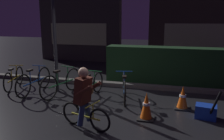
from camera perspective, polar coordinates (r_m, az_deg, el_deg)
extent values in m
plane|color=black|center=(5.56, -3.68, -10.27)|extent=(40.00, 40.00, 0.00)
cube|color=#56544F|center=(7.54, 1.75, -3.61)|extent=(12.00, 0.24, 0.12)
cube|color=#19381C|center=(8.09, 15.81, 1.08)|extent=(4.80, 0.70, 1.23)
cube|color=#383330|center=(12.34, -7.98, 11.81)|extent=(4.35, 0.50, 4.06)
cube|color=#BFCC8C|center=(12.11, -8.40, 8.80)|extent=(3.04, 0.04, 1.10)
cube|color=#42382D|center=(12.11, 21.93, 12.55)|extent=(5.19, 0.50, 4.70)
cube|color=#BFCC8C|center=(11.87, 21.70, 7.99)|extent=(3.63, 0.04, 1.10)
cylinder|color=#2D2D33|center=(6.96, -13.92, 6.40)|extent=(0.10, 0.10, 2.91)
torus|color=black|center=(8.34, -21.97, -1.22)|extent=(0.21, 0.60, 0.61)
torus|color=black|center=(7.53, -24.41, -2.84)|extent=(0.21, 0.60, 0.61)
cylinder|color=gold|center=(7.93, -23.13, -1.99)|extent=(0.29, 0.88, 0.04)
cylinder|color=gold|center=(7.75, -23.67, -1.07)|extent=(0.03, 0.03, 0.34)
cube|color=black|center=(7.72, -23.78, 0.16)|extent=(0.15, 0.22, 0.05)
cylinder|color=gold|center=(8.11, -22.59, -0.25)|extent=(0.03, 0.03, 0.38)
cylinder|color=gold|center=(8.08, -22.70, 1.07)|extent=(0.45, 0.15, 0.02)
torus|color=black|center=(7.61, -16.50, -1.80)|extent=(0.06, 0.68, 0.68)
torus|color=black|center=(6.81, -21.16, -3.79)|extent=(0.06, 0.68, 0.68)
cylinder|color=#19479E|center=(7.20, -18.70, -2.74)|extent=(0.06, 1.02, 0.04)
cylinder|color=#19479E|center=(7.02, -19.64, -1.59)|extent=(0.03, 0.03, 0.38)
cube|color=black|center=(6.97, -19.75, -0.07)|extent=(0.10, 0.20, 0.05)
cylinder|color=#19479E|center=(7.37, -17.57, -0.59)|extent=(0.03, 0.03, 0.43)
cylinder|color=#19479E|center=(7.33, -17.68, 1.04)|extent=(0.46, 0.03, 0.02)
torus|color=black|center=(7.16, -9.66, -2.28)|extent=(0.20, 0.69, 0.70)
torus|color=black|center=(6.40, -15.40, -4.33)|extent=(0.20, 0.69, 0.70)
cylinder|color=#236B38|center=(6.77, -12.36, -3.25)|extent=(0.27, 1.02, 0.04)
cylinder|color=#236B38|center=(6.59, -13.47, -1.98)|extent=(0.03, 0.03, 0.39)
cube|color=black|center=(6.55, -13.56, -0.32)|extent=(0.14, 0.22, 0.05)
cylinder|color=#236B38|center=(6.93, -10.91, -0.95)|extent=(0.03, 0.03, 0.44)
cylinder|color=#236B38|center=(6.88, -10.99, 0.83)|extent=(0.45, 0.13, 0.02)
torus|color=black|center=(6.88, -3.52, -3.05)|extent=(0.13, 0.62, 0.62)
torus|color=black|center=(6.10, -7.39, -5.16)|extent=(0.13, 0.62, 0.62)
cylinder|color=#236B38|center=(6.49, -5.34, -4.04)|extent=(0.16, 0.92, 0.04)
cylinder|color=#236B38|center=(6.30, -6.06, -2.91)|extent=(0.03, 0.03, 0.35)
cube|color=black|center=(6.26, -6.10, -1.39)|extent=(0.13, 0.21, 0.05)
cylinder|color=#236B38|center=(6.65, -4.34, -1.87)|extent=(0.03, 0.03, 0.39)
cylinder|color=#236B38|center=(6.61, -4.37, -0.23)|extent=(0.46, 0.08, 0.02)
torus|color=black|center=(6.73, 2.92, -3.30)|extent=(0.20, 0.64, 0.64)
torus|color=black|center=(5.81, 3.14, -5.88)|extent=(0.20, 0.64, 0.64)
cylinder|color=#19479E|center=(6.26, 3.02, -4.50)|extent=(0.26, 0.94, 0.04)
cylinder|color=#19479E|center=(6.05, 3.08, -3.33)|extent=(0.03, 0.03, 0.36)
cube|color=black|center=(6.01, 3.10, -1.68)|extent=(0.14, 0.22, 0.05)
cylinder|color=#19479E|center=(6.46, 2.99, -2.09)|extent=(0.03, 0.03, 0.41)
cylinder|color=#19479E|center=(6.42, 3.01, -0.34)|extent=(0.45, 0.13, 0.02)
cube|color=black|center=(5.23, 8.41, -11.75)|extent=(0.36, 0.36, 0.03)
cone|color=#EA560F|center=(5.11, 8.52, -8.63)|extent=(0.26, 0.26, 0.58)
cylinder|color=white|center=(5.10, 8.53, -8.33)|extent=(0.16, 0.16, 0.05)
cube|color=black|center=(5.99, 16.96, -8.96)|extent=(0.36, 0.36, 0.03)
cone|color=#EA560F|center=(5.90, 17.14, -6.36)|extent=(0.26, 0.26, 0.54)
cylinder|color=white|center=(5.89, 17.15, -6.11)|extent=(0.16, 0.16, 0.05)
cube|color=#193DB7|center=(5.57, 22.23, -9.53)|extent=(0.48, 0.38, 0.30)
torus|color=black|center=(4.54, -3.05, -12.37)|extent=(0.48, 0.18, 0.48)
torus|color=black|center=(4.94, -9.92, -10.42)|extent=(0.48, 0.18, 0.48)
cylinder|color=gold|center=(4.73, -6.64, -11.38)|extent=(0.69, 0.23, 0.04)
cylinder|color=gold|center=(4.75, -7.87, -9.58)|extent=(0.03, 0.03, 0.26)
cube|color=black|center=(4.71, -7.92, -8.09)|extent=(0.22, 0.15, 0.05)
cylinder|color=gold|center=(4.57, -4.74, -10.22)|extent=(0.03, 0.03, 0.30)
cylinder|color=gold|center=(4.51, -4.78, -8.48)|extent=(0.15, 0.45, 0.02)
cylinder|color=navy|center=(4.79, -6.11, -10.27)|extent=(0.16, 0.23, 0.42)
cylinder|color=navy|center=(4.65, -7.63, -11.06)|extent=(0.16, 0.23, 0.42)
cube|color=#512319|center=(4.57, -7.21, -5.00)|extent=(0.34, 0.38, 0.54)
sphere|color=tan|center=(4.46, -7.14, -0.63)|extent=(0.20, 0.20, 0.20)
cylinder|color=#512319|center=(4.57, -4.76, -4.25)|extent=(0.40, 0.19, 0.29)
cylinder|color=#512319|center=(4.36, -6.93, -5.14)|extent=(0.40, 0.19, 0.29)
ellipsoid|color=brown|center=(4.77, -6.26, -4.85)|extent=(0.35, 0.24, 0.24)
cylinder|color=black|center=(5.27, 23.98, -8.15)|extent=(0.20, 0.42, 0.78)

